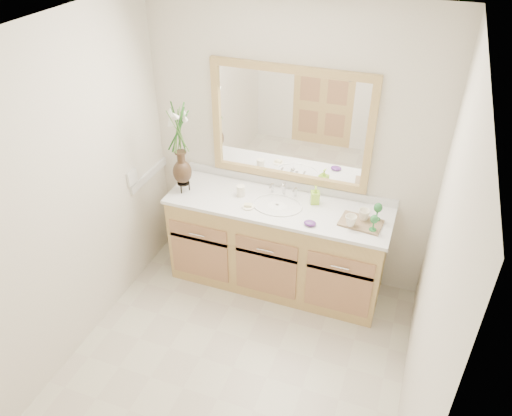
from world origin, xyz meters
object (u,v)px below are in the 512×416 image
at_px(flower_vase, 179,135).
at_px(tumbler, 241,191).
at_px(tray, 361,223).
at_px(soap_bottle, 315,196).

xyz_separation_m(flower_vase, tumbler, (0.48, 0.09, -0.47)).
distance_m(flower_vase, tumbler, 0.68).
height_order(tumbler, tray, tumbler).
distance_m(flower_vase, tray, 1.58).
bearing_deg(tumbler, soap_bottle, 9.34).
bearing_deg(soap_bottle, flower_vase, 170.54).
bearing_deg(tumbler, tray, -3.46).
relative_size(soap_bottle, tray, 0.44).
relative_size(flower_vase, tray, 2.40).
bearing_deg(tray, flower_vase, -172.45).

